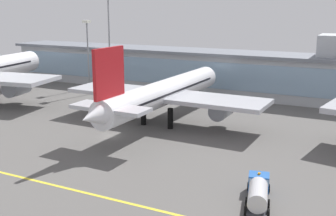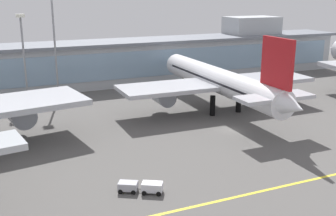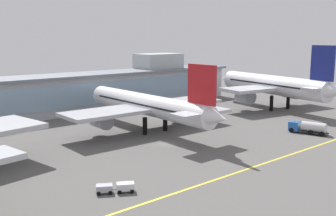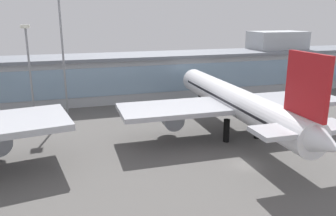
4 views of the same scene
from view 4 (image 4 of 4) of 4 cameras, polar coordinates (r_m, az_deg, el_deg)
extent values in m
plane|color=#5B5956|center=(53.08, 12.69, -9.27)|extent=(180.00, 180.00, 0.00)
cube|color=#ADB2B7|center=(93.13, -1.46, 5.28)|extent=(125.90, 12.00, 10.90)
cube|color=#84A3BC|center=(87.32, -0.38, 4.96)|extent=(120.87, 0.20, 6.97)
cube|color=slate|center=(92.28, -1.49, 8.85)|extent=(128.90, 14.00, 0.80)
cube|color=#ADB2B7|center=(110.15, 17.81, 10.56)|extent=(16.00, 10.00, 6.00)
cylinder|color=black|center=(60.97, 9.76, -3.74)|extent=(1.10, 1.10, 4.12)
cylinder|color=black|center=(63.83, 14.76, -3.16)|extent=(1.10, 1.10, 4.12)
cylinder|color=black|center=(79.75, 5.49, 0.99)|extent=(1.10, 1.10, 4.12)
cylinder|color=white|center=(64.07, 11.06, 1.22)|extent=(5.84, 43.73, 5.15)
cone|color=white|center=(84.99, 3.87, 4.94)|extent=(4.96, 4.71, 4.89)
cone|color=white|center=(45.28, 24.85, -5.44)|extent=(4.46, 5.73, 4.37)
cube|color=#84A3BC|center=(81.80, 4.68, 5.15)|extent=(3.92, 3.66, 1.54)
cube|color=black|center=(63.98, 11.08, 1.55)|extent=(5.78, 36.75, 0.41)
cube|color=#B7BAC1|center=(64.22, 11.04, 0.66)|extent=(42.76, 11.15, 0.82)
cylinder|color=#999EA8|center=(61.82, 0.38, -1.59)|extent=(3.69, 5.73, 3.60)
cylinder|color=#999EA8|center=(72.13, 18.84, 0.06)|extent=(3.69, 5.73, 3.60)
cube|color=red|center=(46.88, 22.23, 3.56)|extent=(0.74, 7.87, 8.23)
cube|color=#B7BAC1|center=(48.33, 21.52, -3.31)|extent=(13.70, 5.02, 0.66)
cylinder|color=gray|center=(78.41, -22.07, 5.27)|extent=(0.44, 0.44, 19.07)
cube|color=silver|center=(77.48, -22.81, 12.47)|extent=(1.80, 1.80, 0.70)
cylinder|color=gray|center=(78.44, -17.14, 8.20)|extent=(0.44, 0.44, 25.80)
camera|label=1|loc=(71.99, 90.08, 1.53)|focal=45.11mm
camera|label=2|loc=(24.09, -160.42, -8.23)|focal=44.12mm
camera|label=3|loc=(36.50, -144.12, -11.19)|focal=42.69mm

